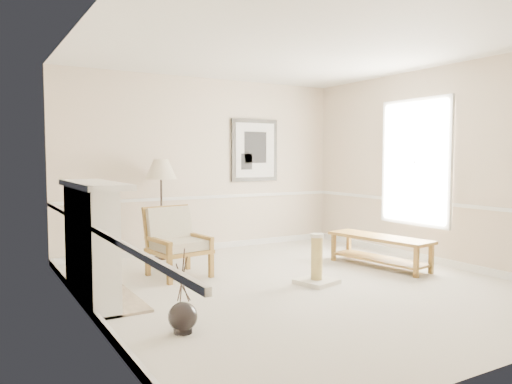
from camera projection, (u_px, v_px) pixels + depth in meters
ground at (299, 285)px, 6.16m from camera, size 5.50×5.50×0.00m
room at (305, 134)px, 6.16m from camera, size 5.04×5.54×2.92m
fireplace at (92, 243)px, 5.45m from camera, size 0.64×1.64×1.31m
floor_vase at (183, 318)px, 4.46m from camera, size 0.26×0.26×0.77m
armchair at (175, 239)px, 6.65m from camera, size 0.78×0.82×0.92m
floor_lamp at (161, 172)px, 7.67m from camera, size 0.56×0.56×1.55m
bench at (380, 246)px, 7.17m from camera, size 0.72×1.61×0.45m
scratching_post at (317, 268)px, 6.21m from camera, size 0.54×0.54×0.63m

